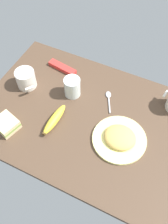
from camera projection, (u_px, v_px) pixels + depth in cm
name	position (u px, v px, depth cm)	size (l,w,h in cm)	color
tabletop	(84.00, 117.00, 106.37)	(90.00, 64.00, 2.00)	#4C3828
plate_of_food	(120.00, 138.00, 97.80)	(21.84, 21.84, 4.34)	#EAE58C
coffee_mug_milky	(26.00, 79.00, 111.69)	(10.85, 10.02, 8.54)	silver
sandwich_main	(6.00, 124.00, 100.64)	(11.05, 10.43, 4.40)	beige
glass_of_milk	(72.00, 88.00, 109.17)	(7.26, 7.26, 9.21)	silver
banana	(55.00, 119.00, 102.43)	(4.32, 16.51, 3.61)	yellow
spoon	(109.00, 98.00, 110.38)	(6.76, 11.46, 0.80)	silver
snack_bar	(62.00, 68.00, 120.29)	(14.71, 3.42, 2.00)	red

